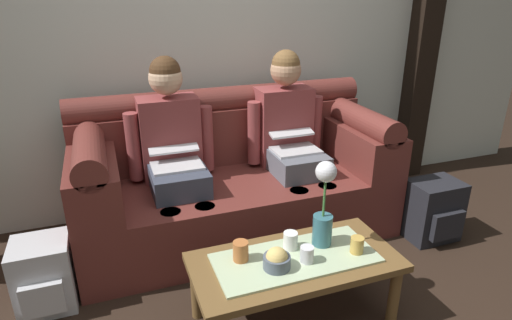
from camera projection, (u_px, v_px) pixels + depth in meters
name	position (u px, v px, depth m)	size (l,w,h in m)	color
back_wall_patterned	(209.00, 11.00, 3.02)	(6.00, 0.12, 2.90)	silver
timber_pillar	(427.00, 8.00, 3.48)	(0.20, 0.20, 2.90)	black
couch	(235.00, 180.00, 2.96)	(2.07, 0.88, 0.96)	maroon
person_left	(173.00, 148.00, 2.72)	(0.56, 0.67, 1.22)	#383D4C
person_right	(290.00, 134.00, 2.98)	(0.56, 0.67, 1.22)	#595B66
coffee_table	(295.00, 267.00, 2.11)	(1.02, 0.49, 0.38)	brown
flower_vase	(324.00, 207.00, 2.12)	(0.10, 0.10, 0.45)	#336672
snack_bowl	(277.00, 260.00, 2.00)	(0.13, 0.13, 0.11)	#4C5666
cup_near_left	(357.00, 245.00, 2.12)	(0.07, 0.07, 0.08)	gold
cup_near_right	(307.00, 254.00, 2.04)	(0.07, 0.07, 0.08)	silver
cup_far_center	(290.00, 241.00, 2.15)	(0.07, 0.07, 0.09)	white
cup_far_left	(241.00, 251.00, 2.05)	(0.08, 0.08, 0.10)	#B26633
backpack_right	(433.00, 211.00, 2.90)	(0.34, 0.30, 0.41)	black
backpack_left	(44.00, 276.00, 2.26)	(0.29, 0.31, 0.39)	#B7B7BC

